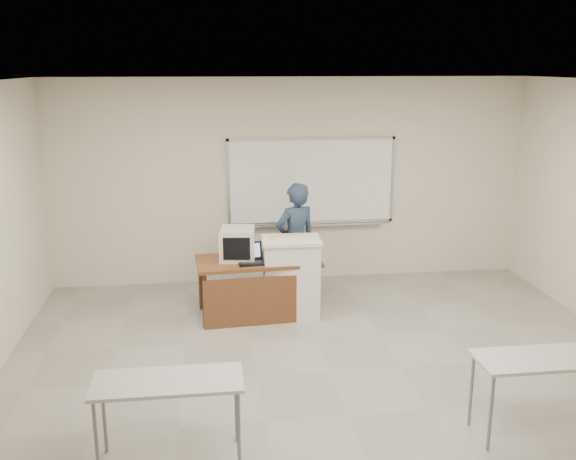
{
  "coord_description": "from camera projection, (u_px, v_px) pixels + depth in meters",
  "views": [
    {
      "loc": [
        -1.25,
        -5.23,
        3.17
      ],
      "look_at": [
        -0.28,
        2.2,
        1.23
      ],
      "focal_mm": 40.0,
      "sensor_mm": 36.0,
      "label": 1
    }
  ],
  "objects": [
    {
      "name": "floor",
      "position": [
        348.0,
        416.0,
        5.97
      ],
      "size": [
        7.0,
        8.0,
        0.01
      ],
      "primitive_type": "cube",
      "color": "gray",
      "rests_on": "ground"
    },
    {
      "name": "whiteboard",
      "position": [
        311.0,
        182.0,
        9.45
      ],
      "size": [
        2.48,
        0.1,
        1.31
      ],
      "color": "white",
      "rests_on": "floor"
    },
    {
      "name": "student_desks",
      "position": [
        392.0,
        431.0,
        4.51
      ],
      "size": [
        4.4,
        2.2,
        0.73
      ],
      "color": "#A6A7A1",
      "rests_on": "floor"
    },
    {
      "name": "instructor_desk",
      "position": [
        259.0,
        276.0,
        8.14
      ],
      "size": [
        1.56,
        0.78,
        0.75
      ],
      "rotation": [
        0.0,
        0.0,
        0.08
      ],
      "color": "brown",
      "rests_on": "floor"
    },
    {
      "name": "podium",
      "position": [
        291.0,
        277.0,
        8.22
      ],
      "size": [
        0.74,
        0.54,
        1.03
      ],
      "rotation": [
        0.0,
        0.0,
        -0.03
      ],
      "color": "white",
      "rests_on": "floor"
    },
    {
      "name": "crt_monitor",
      "position": [
        238.0,
        244.0,
        8.18
      ],
      "size": [
        0.44,
        0.49,
        0.42
      ],
      "rotation": [
        0.0,
        0.0,
        -0.12
      ],
      "color": "beige",
      "rests_on": "instructor_desk"
    },
    {
      "name": "laptop",
      "position": [
        251.0,
        258.0,
        8.06
      ],
      "size": [
        0.33,
        0.3,
        0.24
      ],
      "rotation": [
        0.0,
        0.0,
        0.1
      ],
      "color": "black",
      "rests_on": "instructor_desk"
    },
    {
      "name": "mouse",
      "position": [
        275.0,
        262.0,
        8.03
      ],
      "size": [
        0.11,
        0.08,
        0.04
      ],
      "primitive_type": "ellipsoid",
      "rotation": [
        0.0,
        0.0,
        0.11
      ],
      "color": "#B5B9BC",
      "rests_on": "instructor_desk"
    },
    {
      "name": "keyboard",
      "position": [
        287.0,
        236.0,
        8.16
      ],
      "size": [
        0.44,
        0.23,
        0.02
      ],
      "primitive_type": "cube",
      "rotation": [
        0.0,
        0.0,
        0.23
      ],
      "color": "beige",
      "rests_on": "podium"
    },
    {
      "name": "presenter",
      "position": [
        296.0,
        242.0,
        8.72
      ],
      "size": [
        0.7,
        0.59,
        1.64
      ],
      "primitive_type": "imported",
      "rotation": [
        0.0,
        0.0,
        3.53
      ],
      "color": "black",
      "rests_on": "floor"
    }
  ]
}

